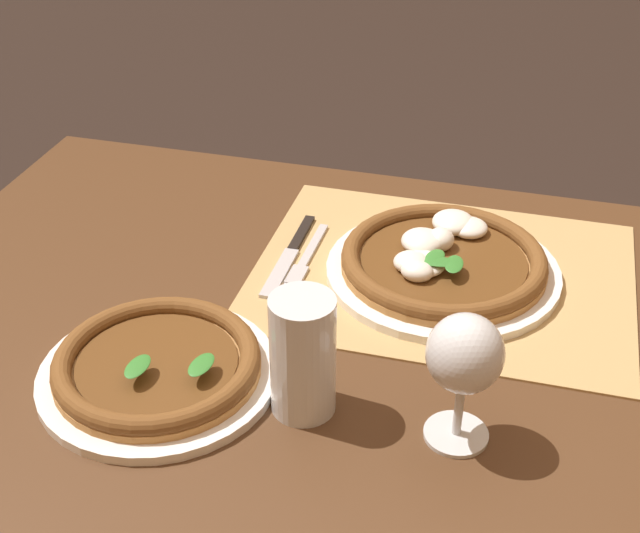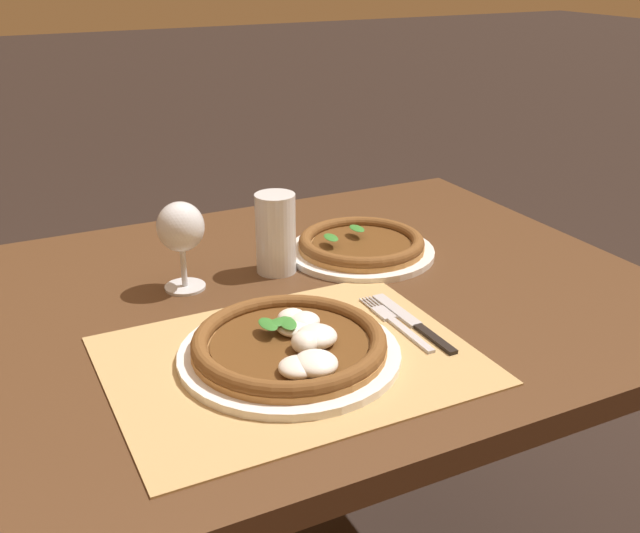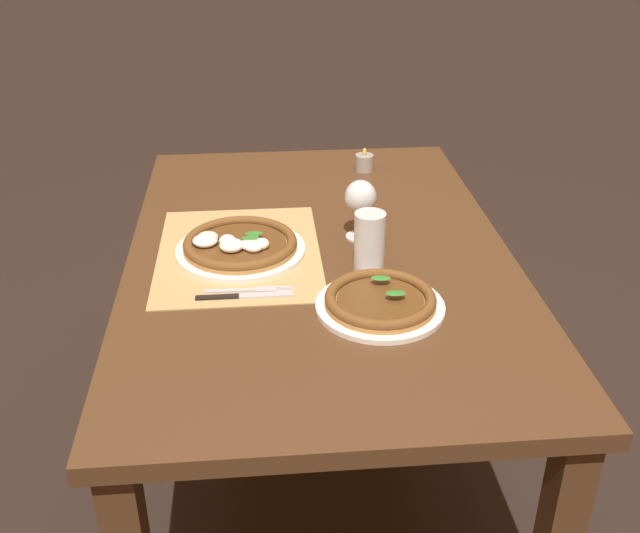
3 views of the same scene
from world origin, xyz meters
name	(u,v)px [view 3 (image 3 of 3)]	position (x,y,z in m)	size (l,w,h in m)	color
ground_plane	(319,473)	(0.00, 0.00, 0.00)	(24.00, 24.00, 0.00)	black
dining_table	(319,284)	(0.00, 0.00, 0.64)	(1.43, 0.93, 0.74)	#4C301C
paper_placemat	(239,253)	(0.00, -0.20, 0.74)	(0.51, 0.39, 0.00)	tan
pizza_near	(239,244)	(0.00, -0.20, 0.76)	(0.32, 0.32, 0.05)	white
pizza_far	(380,302)	(0.28, 0.11, 0.76)	(0.28, 0.28, 0.04)	white
wine_glass	(360,199)	(-0.06, 0.11, 0.85)	(0.08, 0.08, 0.16)	silver
pint_glass	(369,243)	(0.11, 0.11, 0.81)	(0.07, 0.07, 0.15)	silver
fork	(250,290)	(0.19, -0.17, 0.75)	(0.02, 0.20, 0.00)	#B7B7BC
knife	(245,296)	(0.21, -0.18, 0.75)	(0.02, 0.22, 0.01)	black
votive_candle	(364,163)	(-0.52, 0.19, 0.76)	(0.06, 0.06, 0.07)	gray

